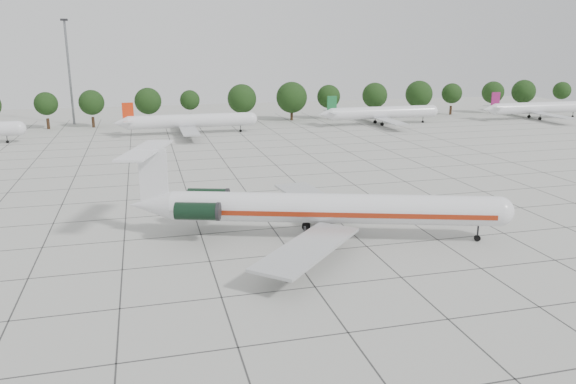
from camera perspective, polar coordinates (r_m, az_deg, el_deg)
name	(u,v)px	position (r m, az deg, el deg)	size (l,w,h in m)	color
ground	(273,228)	(62.83, -1.57, -3.71)	(260.00, 260.00, 0.00)	#B5B6AE
apron_joints	(248,194)	(76.89, -4.10, -0.21)	(170.00, 170.00, 0.02)	#383838
main_airliner	(311,208)	(58.91, 2.39, -1.60)	(39.45, 30.14, 9.46)	silver
ground_crew	(387,215)	(65.40, 10.03, -2.33)	(0.68, 0.44, 1.86)	orange
bg_airliner_c	(190,121)	(128.36, -9.92, 7.10)	(28.24, 27.20, 7.40)	silver
bg_airliner_d	(382,113)	(143.36, 9.52, 7.94)	(28.24, 27.20, 7.40)	silver
bg_airliner_e	(538,108)	(165.89, 24.06, 7.80)	(28.24, 27.20, 7.40)	silver
tree_line	(148,101)	(143.69, -14.03, 8.95)	(249.86, 8.44, 10.22)	#332114
floodlight_mast	(69,66)	(151.02, -21.39, 11.82)	(1.60, 1.60, 25.45)	slate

